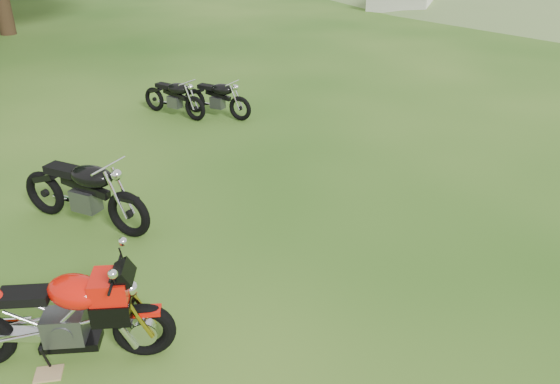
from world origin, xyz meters
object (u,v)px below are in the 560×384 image
(vintage_moto_c, at_px, (217,97))
(vintage_moto_d, at_px, (174,96))
(sport_motorcycle, at_px, (59,310))
(vintage_moto_a, at_px, (83,190))
(plywood_board, at_px, (49,374))

(vintage_moto_c, height_order, vintage_moto_d, vintage_moto_d)
(sport_motorcycle, height_order, vintage_moto_c, sport_motorcycle)
(sport_motorcycle, distance_m, vintage_moto_c, 7.24)
(vintage_moto_c, bearing_deg, sport_motorcycle, -67.31)
(vintage_moto_a, relative_size, vintage_moto_c, 1.28)
(vintage_moto_c, bearing_deg, vintage_moto_a, -77.77)
(vintage_moto_c, bearing_deg, vintage_moto_d, -154.22)
(vintage_moto_a, height_order, vintage_moto_d, vintage_moto_a)
(sport_motorcycle, bearing_deg, plywood_board, -126.87)
(vintage_moto_a, relative_size, vintage_moto_d, 1.26)
(plywood_board, distance_m, vintage_moto_d, 7.47)
(vintage_moto_a, bearing_deg, vintage_moto_c, 98.56)
(plywood_board, distance_m, vintage_moto_a, 2.89)
(vintage_moto_c, bearing_deg, plywood_board, -68.15)
(sport_motorcycle, xyz_separation_m, vintage_moto_d, (-2.53, 6.79, -0.17))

